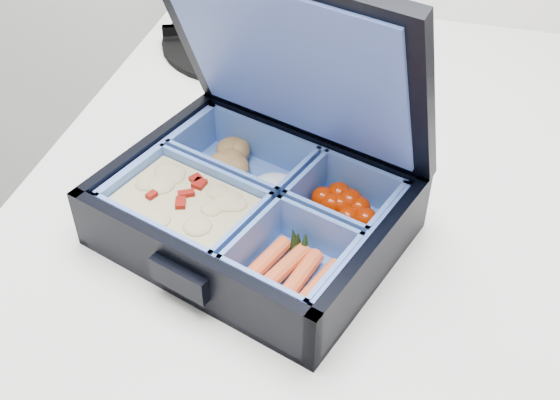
% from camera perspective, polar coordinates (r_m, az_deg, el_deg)
% --- Properties ---
extents(bento_box, '(0.26, 0.23, 0.05)m').
position_cam_1_polar(bento_box, '(0.53, -2.18, -0.86)').
color(bento_box, black).
rests_on(bento_box, stove).
extents(burner_grate_rear, '(0.24, 0.24, 0.02)m').
position_cam_1_polar(burner_grate_rear, '(0.80, -2.91, 13.31)').
color(burner_grate_rear, black).
rests_on(burner_grate_rear, stove).
extents(fork, '(0.17, 0.14, 0.01)m').
position_cam_1_polar(fork, '(0.63, 1.69, 3.82)').
color(fork, '#B9B9B9').
rests_on(fork, stove).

